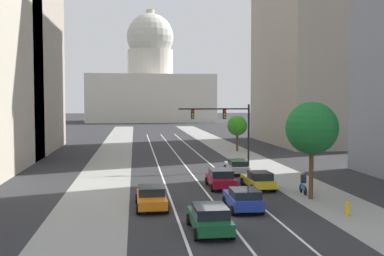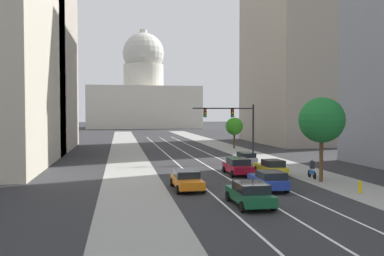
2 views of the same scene
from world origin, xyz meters
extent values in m
plane|color=#2B2B2D|center=(0.00, 40.00, 0.00)|extent=(400.00, 400.00, 0.00)
cube|color=gray|center=(-8.32, 35.00, 0.01)|extent=(4.93, 130.00, 0.01)
cube|color=gray|center=(8.32, 35.00, 0.01)|extent=(4.93, 130.00, 0.01)
cube|color=white|center=(-2.93, 25.00, 0.01)|extent=(0.16, 90.00, 0.01)
cube|color=white|center=(0.00, 25.00, 0.01)|extent=(0.16, 90.00, 0.01)
cube|color=white|center=(2.93, 25.00, 0.01)|extent=(0.16, 90.00, 0.01)
cube|color=#9E9384|center=(24.16, 46.39, 20.71)|extent=(14.83, 25.42, 41.41)
cube|color=beige|center=(0.00, 131.35, 7.89)|extent=(42.24, 24.17, 15.78)
cylinder|color=beige|center=(0.00, 131.35, 20.13)|extent=(15.43, 15.43, 8.71)
sphere|color=beige|center=(0.00, 131.35, 28.87)|extent=(15.96, 15.96, 15.96)
cylinder|color=beige|center=(0.00, 131.35, 36.05)|extent=(2.87, 2.87, 3.99)
cube|color=#1E389E|center=(1.47, 1.53, 0.65)|extent=(1.92, 4.05, 0.66)
cube|color=black|center=(1.46, 0.82, 1.24)|extent=(1.75, 2.10, 0.52)
cylinder|color=black|center=(0.55, 2.90, 0.32)|extent=(0.23, 0.64, 0.64)
cylinder|color=black|center=(2.42, 2.88, 0.32)|extent=(0.23, 0.64, 0.64)
cylinder|color=black|center=(0.51, 0.17, 0.32)|extent=(0.23, 0.64, 0.64)
cylinder|color=black|center=(2.39, 0.15, 0.32)|extent=(0.23, 0.64, 0.64)
cube|color=maroon|center=(1.47, 9.14, 0.64)|extent=(1.96, 4.53, 0.65)
cube|color=black|center=(1.46, 9.00, 1.26)|extent=(1.77, 2.37, 0.58)
cylinder|color=black|center=(0.55, 10.69, 0.32)|extent=(0.23, 0.64, 0.64)
cylinder|color=black|center=(2.43, 10.65, 0.32)|extent=(0.23, 0.64, 0.64)
cylinder|color=black|center=(0.50, 7.63, 0.32)|extent=(0.23, 0.64, 0.64)
cylinder|color=black|center=(2.38, 7.60, 0.32)|extent=(0.23, 0.64, 0.64)
cube|color=#14512D|center=(-1.47, -3.09, 0.62)|extent=(1.91, 4.50, 0.61)
cube|color=black|center=(-1.46, -3.34, 1.20)|extent=(1.75, 2.33, 0.55)
cylinder|color=black|center=(-2.42, -1.57, 0.32)|extent=(0.22, 0.64, 0.64)
cylinder|color=black|center=(-0.53, -1.56, 0.32)|extent=(0.22, 0.64, 0.64)
cylinder|color=black|center=(-2.40, -4.62, 0.32)|extent=(0.22, 0.64, 0.64)
cylinder|color=black|center=(-0.51, -4.61, 0.32)|extent=(0.22, 0.64, 0.64)
cube|color=#B2B5BA|center=(4.40, 16.38, 0.61)|extent=(1.89, 4.69, 0.58)
cube|color=black|center=(4.36, 15.63, 1.15)|extent=(1.66, 2.51, 0.49)
cylinder|color=black|center=(3.61, 17.99, 0.32)|extent=(0.25, 0.65, 0.64)
cylinder|color=black|center=(5.31, 17.92, 0.32)|extent=(0.25, 0.65, 0.64)
cylinder|color=black|center=(3.48, 14.84, 0.32)|extent=(0.25, 0.65, 0.64)
cylinder|color=black|center=(5.18, 14.77, 0.32)|extent=(0.25, 0.65, 0.64)
cube|color=yellow|center=(4.40, 8.55, 0.60)|extent=(1.85, 4.47, 0.55)
cube|color=black|center=(4.41, 7.88, 1.16)|extent=(1.64, 2.03, 0.58)
cylinder|color=black|center=(3.49, 10.03, 0.32)|extent=(0.24, 0.65, 0.64)
cylinder|color=black|center=(5.22, 10.08, 0.32)|extent=(0.24, 0.65, 0.64)
cylinder|color=black|center=(3.57, 7.02, 0.32)|extent=(0.24, 0.65, 0.64)
cylinder|color=black|center=(5.30, 7.07, 0.32)|extent=(0.24, 0.65, 0.64)
cube|color=orange|center=(-4.40, 2.78, 0.61)|extent=(1.90, 4.61, 0.58)
cube|color=black|center=(-4.40, 2.97, 1.16)|extent=(1.71, 2.18, 0.52)
cylinder|color=black|center=(-5.33, 4.33, 0.32)|extent=(0.23, 0.64, 0.64)
cylinder|color=black|center=(-3.50, 4.36, 0.32)|extent=(0.23, 0.64, 0.64)
cylinder|color=black|center=(-5.29, 1.21, 0.32)|extent=(0.23, 0.64, 0.64)
cylinder|color=black|center=(-3.46, 1.24, 0.32)|extent=(0.23, 0.64, 0.64)
cylinder|color=black|center=(6.16, 18.60, 3.36)|extent=(0.20, 0.20, 6.73)
cylinder|color=black|center=(2.54, 18.60, 6.27)|extent=(7.25, 0.14, 0.14)
cube|color=black|center=(3.62, 18.60, 5.72)|extent=(0.32, 0.28, 0.96)
sphere|color=red|center=(3.62, 18.45, 6.02)|extent=(0.20, 0.20, 0.20)
sphere|color=orange|center=(3.62, 18.45, 5.72)|extent=(0.20, 0.20, 0.20)
sphere|color=green|center=(3.62, 18.45, 5.42)|extent=(0.20, 0.20, 0.20)
cube|color=black|center=(0.36, 18.60, 5.72)|extent=(0.32, 0.28, 0.96)
sphere|color=red|center=(0.36, 18.45, 6.02)|extent=(0.20, 0.20, 0.20)
sphere|color=orange|center=(0.36, 18.45, 5.72)|extent=(0.20, 0.20, 0.20)
sphere|color=green|center=(0.36, 18.45, 5.42)|extent=(0.20, 0.20, 0.20)
cylinder|color=yellow|center=(7.54, -0.72, 0.35)|extent=(0.26, 0.26, 0.70)
sphere|color=yellow|center=(7.54, -0.72, 0.78)|extent=(0.26, 0.26, 0.26)
cylinder|color=yellow|center=(7.54, -0.88, 0.39)|extent=(0.10, 0.12, 0.10)
cylinder|color=black|center=(7.20, 5.40, 0.33)|extent=(0.08, 0.66, 0.66)
cylinder|color=black|center=(7.25, 6.44, 0.33)|extent=(0.08, 0.66, 0.66)
cube|color=#1959B2|center=(7.22, 5.92, 0.55)|extent=(0.11, 1.00, 0.36)
cube|color=#262833|center=(7.22, 5.87, 1.18)|extent=(0.37, 0.30, 0.64)
sphere|color=tan|center=(7.23, 5.94, 1.61)|extent=(0.22, 0.22, 0.22)
cylinder|color=#51381E|center=(7.14, 4.16, 1.91)|extent=(0.32, 0.32, 3.83)
sphere|color=#1C6B2D|center=(7.14, 4.16, 5.15)|extent=(3.77, 3.77, 3.77)
cylinder|color=#51381E|center=(8.88, 35.85, 1.31)|extent=(0.32, 0.32, 2.62)
sphere|color=#31891E|center=(8.88, 35.85, 3.61)|extent=(2.80, 2.80, 2.80)
camera|label=1|loc=(-5.45, -27.25, 7.09)|focal=42.89mm
camera|label=2|loc=(-9.32, -26.67, 5.71)|focal=37.68mm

